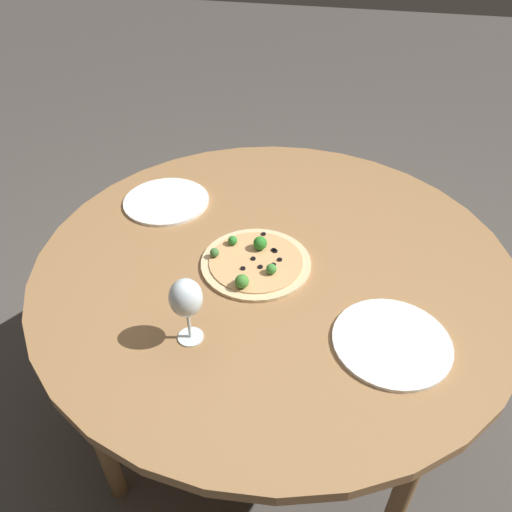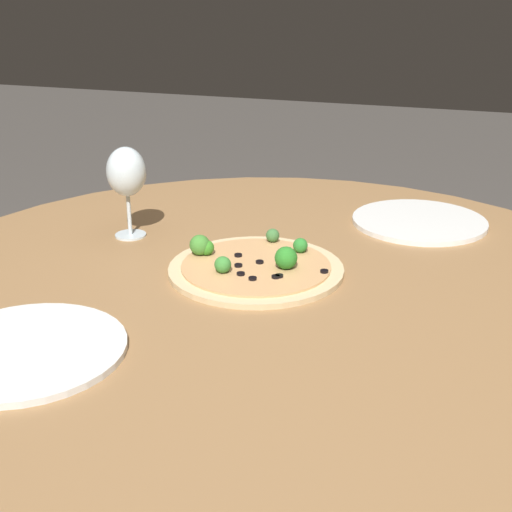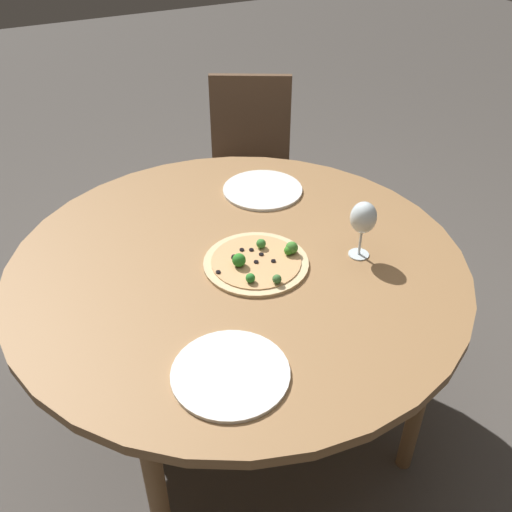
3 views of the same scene
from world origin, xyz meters
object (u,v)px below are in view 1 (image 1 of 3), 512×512
object	(u,v)px
wine_glass	(186,299)
plate_near	(166,201)
pizza	(255,262)
plate_far	(392,342)

from	to	relation	value
wine_glass	plate_near	world-z (taller)	wine_glass
wine_glass	plate_near	bearing A→B (deg)	25.92
plate_near	pizza	bearing A→B (deg)	-124.72
pizza	wine_glass	distance (m)	0.33
pizza	plate_far	bearing A→B (deg)	-118.88
wine_glass	plate_near	distance (m)	0.61
wine_glass	pizza	bearing A→B (deg)	-17.37
plate_far	wine_glass	bearing A→B (deg)	100.32
pizza	plate_far	xyz separation A→B (m)	(-0.21, -0.37, -0.00)
plate_near	plate_far	bearing A→B (deg)	-121.80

